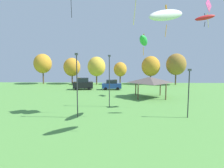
{
  "coord_description": "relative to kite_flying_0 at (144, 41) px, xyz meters",
  "views": [
    {
      "loc": [
        -1.14,
        2.07,
        6.35
      ],
      "look_at": [
        -1.63,
        17.46,
        4.55
      ],
      "focal_mm": 32.0,
      "sensor_mm": 36.0,
      "label": 1
    }
  ],
  "objects": [
    {
      "name": "light_post_2",
      "position": [
        -7.24,
        -0.07,
        -4.47
      ],
      "size": [
        0.36,
        0.2,
        7.19
      ],
      "color": "#2D2D33",
      "rests_on": "ground"
    },
    {
      "name": "treeline_tree_4",
      "position": [
        6.1,
        32.68,
        -3.58
      ],
      "size": [
        4.95,
        4.95,
        7.64
      ],
      "color": "brown",
      "rests_on": "ground"
    },
    {
      "name": "treeline_tree_2",
      "position": [
        -8.51,
        31.42,
        -3.65
      ],
      "size": [
        4.75,
        4.75,
        7.45
      ],
      "color": "brown",
      "rests_on": "ground"
    },
    {
      "name": "kite_flying_0",
      "position": [
        0.0,
        0.0,
        0.0
      ],
      "size": [
        1.55,
        3.72,
        2.28
      ],
      "color": "green"
    },
    {
      "name": "treeline_tree_3",
      "position": [
        -2.17,
        32.16,
        -4.43
      ],
      "size": [
        3.53,
        3.53,
        6.01
      ],
      "color": "brown",
      "rests_on": "ground"
    },
    {
      "name": "treeline_tree_5",
      "position": [
        12.57,
        31.58,
        -3.07
      ],
      "size": [
        5.18,
        5.18,
        8.27
      ],
      "color": "brown",
      "rests_on": "ground"
    },
    {
      "name": "light_post_1",
      "position": [
        -3.92,
        5.5,
        -4.5
      ],
      "size": [
        0.36,
        0.2,
        7.15
      ],
      "color": "#2D2D33",
      "rests_on": "ground"
    },
    {
      "name": "parked_car_leftmost",
      "position": [
        -10.5,
        21.9,
        -7.2
      ],
      "size": [
        4.54,
        2.45,
        2.64
      ],
      "rotation": [
        0.0,
        0.0,
        0.11
      ],
      "color": "black",
      "rests_on": "ground"
    },
    {
      "name": "kite_flying_3",
      "position": [
        7.0,
        1.59,
        2.68
      ],
      "size": [
        2.35,
        0.56,
        1.47
      ],
      "color": "red"
    },
    {
      "name": "parked_car_second_from_left",
      "position": [
        -4.13,
        21.83,
        -7.38
      ],
      "size": [
        4.28,
        2.05,
        2.2
      ],
      "rotation": [
        0.0,
        0.0,
        0.03
      ],
      "color": "#234299",
      "rests_on": "ground"
    },
    {
      "name": "kite_flying_8",
      "position": [
        1.23,
        -4.78,
        1.59
      ],
      "size": [
        3.81,
        3.14,
        2.56
      ],
      "color": "white"
    },
    {
      "name": "light_post_0",
      "position": [
        5.1,
        0.28,
        -5.35
      ],
      "size": [
        0.36,
        0.2,
        5.48
      ],
      "color": "#2D2D33",
      "rests_on": "ground"
    },
    {
      "name": "treeline_tree_0",
      "position": [
        -23.5,
        32.71,
        -2.89
      ],
      "size": [
        4.85,
        4.85,
        8.27
      ],
      "color": "brown",
      "rests_on": "ground"
    },
    {
      "name": "park_pavilion",
      "position": [
        2.81,
        12.75,
        -5.4
      ],
      "size": [
        5.85,
        5.65,
        3.6
      ],
      "color": "brown",
      "rests_on": "ground"
    },
    {
      "name": "treeline_tree_1",
      "position": [
        -15.48,
        32.95,
        -3.85
      ],
      "size": [
        4.6,
        4.6,
        7.17
      ],
      "color": "brown",
      "rests_on": "ground"
    },
    {
      "name": "kite_flying_11",
      "position": [
        8.65,
        4.67,
        4.73
      ],
      "size": [
        1.33,
        1.33,
        3.72
      ],
      "color": "#E54C93"
    }
  ]
}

